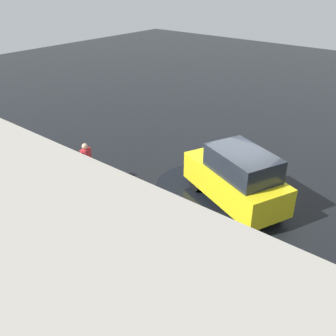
{
  "coord_description": "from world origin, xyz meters",
  "views": [
    {
      "loc": [
        -5.47,
        10.16,
        7.19
      ],
      "look_at": [
        2.05,
        1.1,
        0.9
      ],
      "focal_mm": 40.0,
      "sensor_mm": 36.0,
      "label": 1
    }
  ],
  "objects_px": {
    "fire_hydrant": "(115,180)",
    "pedestrian": "(86,160)",
    "moving_hatchback": "(237,178)",
    "sign_post": "(62,173)"
  },
  "relations": [
    {
      "from": "fire_hydrant",
      "to": "moving_hatchback",
      "type": "bearing_deg",
      "value": -152.66
    },
    {
      "from": "fire_hydrant",
      "to": "pedestrian",
      "type": "bearing_deg",
      "value": 14.4
    },
    {
      "from": "fire_hydrant",
      "to": "pedestrian",
      "type": "height_order",
      "value": "pedestrian"
    },
    {
      "from": "moving_hatchback",
      "to": "sign_post",
      "type": "height_order",
      "value": "sign_post"
    },
    {
      "from": "moving_hatchback",
      "to": "sign_post",
      "type": "distance_m",
      "value": 5.67
    },
    {
      "from": "fire_hydrant",
      "to": "sign_post",
      "type": "relative_size",
      "value": 0.33
    },
    {
      "from": "moving_hatchback",
      "to": "fire_hydrant",
      "type": "bearing_deg",
      "value": 27.34
    },
    {
      "from": "pedestrian",
      "to": "sign_post",
      "type": "relative_size",
      "value": 0.68
    },
    {
      "from": "fire_hydrant",
      "to": "sign_post",
      "type": "height_order",
      "value": "sign_post"
    },
    {
      "from": "fire_hydrant",
      "to": "pedestrian",
      "type": "distance_m",
      "value": 1.31
    }
  ]
}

